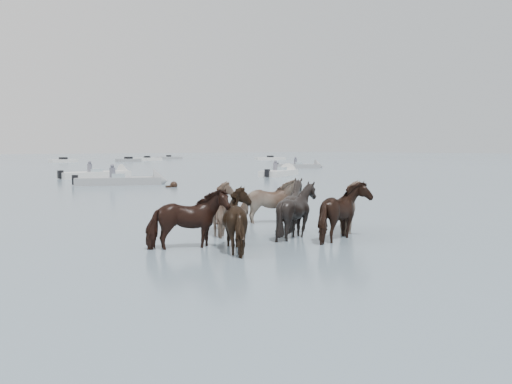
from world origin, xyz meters
TOP-DOWN VIEW (x-y plane):
  - ground at (0.00, 0.00)m, footprint 400.00×400.00m
  - pony_herd at (-1.04, 1.35)m, footprint 6.91×4.83m
  - swimming_pony at (4.68, 18.02)m, footprint 0.72×0.44m
  - motorboat_b at (3.59, 21.53)m, footprint 5.84×3.77m
  - motorboat_c at (5.16, 30.33)m, footprint 6.11×2.16m
  - motorboat_d at (18.17, 23.88)m, footprint 5.50×3.93m
  - motorboat_e at (30.17, 34.05)m, footprint 5.42×4.20m

SIDE VIEW (x-z plane):
  - ground at x=0.00m, z-range 0.00..0.00m
  - swimming_pony at x=4.68m, z-range -0.12..0.32m
  - motorboat_c at x=5.16m, z-range -0.74..1.18m
  - motorboat_b at x=3.59m, z-range -0.74..1.18m
  - motorboat_e at x=30.17m, z-range -0.73..1.19m
  - motorboat_d at x=18.17m, z-range -0.73..1.19m
  - pony_herd at x=-1.04m, z-range -0.21..1.45m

